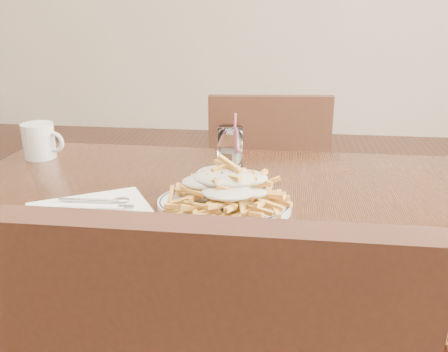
# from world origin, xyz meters

# --- Properties ---
(table) EXTENTS (1.20, 0.80, 0.75)m
(table) POSITION_xyz_m (0.00, 0.00, 0.67)
(table) COLOR black
(table) RESTS_ON ground
(chair_far) EXTENTS (0.43, 0.43, 0.86)m
(chair_far) POSITION_xyz_m (0.07, 0.74, 0.49)
(chair_far) COLOR #331A11
(chair_far) RESTS_ON ground
(fries_plate) EXTENTS (0.30, 0.27, 0.02)m
(fries_plate) POSITION_xyz_m (0.01, -0.02, 0.76)
(fries_plate) COLOR white
(fries_plate) RESTS_ON table
(loaded_fries) EXTENTS (0.28, 0.25, 0.07)m
(loaded_fries) POSITION_xyz_m (0.01, -0.02, 0.81)
(loaded_fries) COLOR gold
(loaded_fries) RESTS_ON fries_plate
(napkin) EXTENTS (0.27, 0.24, 0.01)m
(napkin) POSITION_xyz_m (-0.25, -0.07, 0.76)
(napkin) COLOR white
(napkin) RESTS_ON table
(cutlery) EXTENTS (0.17, 0.07, 0.01)m
(cutlery) POSITION_xyz_m (-0.25, -0.07, 0.76)
(cutlery) COLOR silver
(cutlery) RESTS_ON napkin
(water_glass) EXTENTS (0.06, 0.06, 0.14)m
(water_glass) POSITION_xyz_m (-0.00, 0.24, 0.79)
(water_glass) COLOR white
(water_glass) RESTS_ON table
(coffee_mug) EXTENTS (0.12, 0.08, 0.09)m
(coffee_mug) POSITION_xyz_m (-0.51, 0.26, 0.80)
(coffee_mug) COLOR white
(coffee_mug) RESTS_ON table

